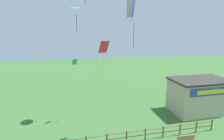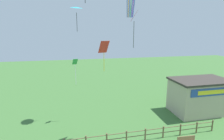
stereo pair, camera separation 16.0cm
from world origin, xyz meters
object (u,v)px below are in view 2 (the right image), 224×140
Objects in this scene: kite_pink_diamond at (134,21)px; kite_red_diamond at (104,49)px; seaside_building at (199,96)px; kite_cyan_delta at (76,8)px; kite_green_diamond at (75,67)px.

kite_pink_diamond reaches higher than kite_red_diamond.
kite_red_diamond is (-2.59, 0.57, -2.49)m from kite_pink_diamond.
kite_pink_diamond is at bearing -12.44° from kite_red_diamond.
kite_cyan_delta is (-14.83, 1.96, 10.41)m from seaside_building.
kite_green_diamond reaches higher than seaside_building.
kite_green_diamond is 5.11m from kite_red_diamond.
kite_green_diamond is (-15.22, 1.34, 4.09)m from seaside_building.
kite_pink_diamond is (4.77, -5.01, -1.60)m from kite_cyan_delta.
kite_cyan_delta reaches higher than kite_pink_diamond.
seaside_building is 2.62× the size of kite_cyan_delta.
kite_green_diamond is at bearing 123.93° from kite_red_diamond.
kite_cyan_delta reaches higher than kite_green_diamond.
seaside_building is 18.22m from kite_cyan_delta.
seaside_building is 2.41× the size of kite_green_diamond.
kite_green_diamond is at bearing -122.12° from kite_cyan_delta.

